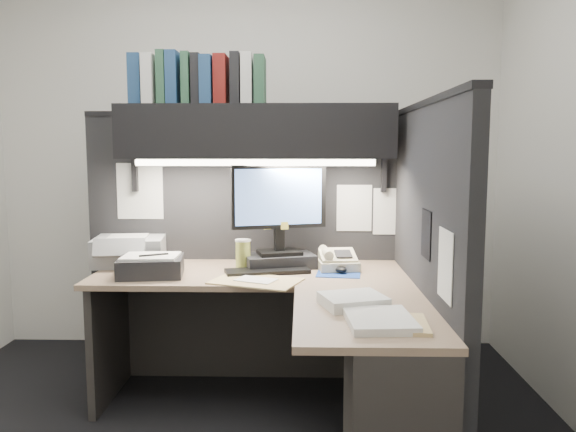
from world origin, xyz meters
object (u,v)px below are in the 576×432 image
object	(u,v)px
telephone	(337,261)
printer	(130,251)
desk	(311,360)
keyboard	(267,271)
overhead_shelf	(257,132)
monitor	(279,227)
coffee_cup	(243,255)
notebook_stack	(151,266)

from	to	relation	value
telephone	printer	distance (m)	1.22
desk	keyboard	xyz separation A→B (m)	(-0.23, 0.53, 0.30)
overhead_shelf	keyboard	size ratio (longest dim) A/B	3.40
monitor	printer	world-z (taller)	monitor
monitor	telephone	distance (m)	0.38
desk	printer	world-z (taller)	printer
coffee_cup	telephone	bearing A→B (deg)	-0.31
monitor	coffee_cup	distance (m)	0.26
desk	notebook_stack	xyz separation A→B (m)	(-0.85, 0.45, 0.34)
keyboard	desk	bearing A→B (deg)	-81.02
monitor	desk	bearing A→B (deg)	-92.00
coffee_cup	printer	world-z (taller)	printer
desk	telephone	world-z (taller)	telephone
monitor	printer	distance (m)	0.90
printer	notebook_stack	world-z (taller)	printer
overhead_shelf	coffee_cup	world-z (taller)	overhead_shelf
monitor	notebook_stack	xyz separation A→B (m)	(-0.68, -0.23, -0.18)
printer	telephone	bearing A→B (deg)	-13.51
monitor	coffee_cup	xyz separation A→B (m)	(-0.20, -0.04, -0.15)
desk	printer	distance (m)	1.35
monitor	notebook_stack	world-z (taller)	monitor
overhead_shelf	notebook_stack	distance (m)	0.95
telephone	notebook_stack	size ratio (longest dim) A/B	0.69
desk	overhead_shelf	size ratio (longest dim) A/B	1.10
desk	monitor	bearing A→B (deg)	104.14
desk	keyboard	distance (m)	0.65
monitor	keyboard	size ratio (longest dim) A/B	1.29
desk	coffee_cup	world-z (taller)	coffee_cup
coffee_cup	printer	size ratio (longest dim) A/B	0.40
desk	keyboard	bearing A→B (deg)	113.59
desk	keyboard	size ratio (longest dim) A/B	3.73
keyboard	notebook_stack	world-z (taller)	notebook_stack
desk	telephone	xyz separation A→B (m)	(0.16, 0.63, 0.33)
notebook_stack	overhead_shelf	bearing A→B (deg)	28.99
telephone	notebook_stack	world-z (taller)	notebook_stack
printer	monitor	bearing A→B (deg)	-12.82
desk	telephone	bearing A→B (deg)	75.90
overhead_shelf	coffee_cup	bearing A→B (deg)	-122.37
telephone	notebook_stack	distance (m)	1.02
desk	overhead_shelf	distance (m)	1.33
overhead_shelf	monitor	world-z (taller)	overhead_shelf
monitor	notebook_stack	bearing A→B (deg)	-177.41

